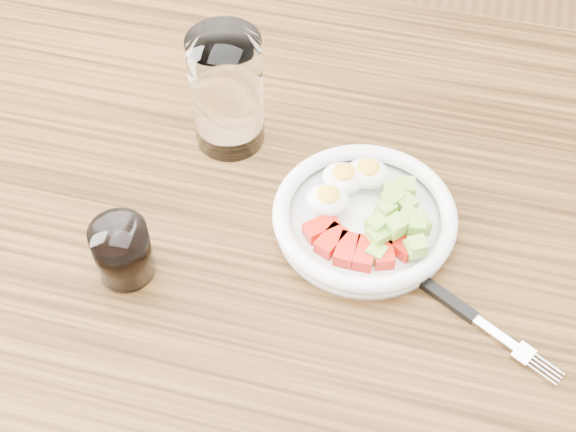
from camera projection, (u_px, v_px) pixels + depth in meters
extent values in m
cube|color=brown|center=(6.00, 152.00, 1.52)|extent=(0.07, 0.07, 0.73)
cube|color=brown|center=(294.00, 251.00, 0.91)|extent=(1.50, 0.90, 0.04)
cylinder|color=white|center=(364.00, 223.00, 0.90)|extent=(0.20, 0.20, 0.01)
torus|color=white|center=(365.00, 215.00, 0.89)|extent=(0.21, 0.21, 0.02)
cube|color=red|center=(321.00, 228.00, 0.88)|extent=(0.04, 0.04, 0.02)
cube|color=red|center=(331.00, 241.00, 0.87)|extent=(0.03, 0.04, 0.02)
cube|color=red|center=(346.00, 250.00, 0.86)|extent=(0.02, 0.04, 0.02)
cube|color=red|center=(365.00, 254.00, 0.86)|extent=(0.02, 0.04, 0.02)
cube|color=red|center=(383.00, 252.00, 0.86)|extent=(0.03, 0.04, 0.02)
cube|color=red|center=(398.00, 244.00, 0.86)|extent=(0.04, 0.04, 0.02)
ellipsoid|color=white|center=(343.00, 178.00, 0.91)|extent=(0.05, 0.04, 0.03)
ellipsoid|color=yellow|center=(344.00, 172.00, 0.90)|extent=(0.03, 0.03, 0.01)
ellipsoid|color=white|center=(368.00, 173.00, 0.91)|extent=(0.05, 0.04, 0.03)
ellipsoid|color=yellow|center=(368.00, 167.00, 0.90)|extent=(0.03, 0.03, 0.01)
ellipsoid|color=white|center=(328.00, 200.00, 0.89)|extent=(0.05, 0.04, 0.03)
ellipsoid|color=yellow|center=(328.00, 194.00, 0.88)|extent=(0.03, 0.03, 0.01)
cube|color=#96C14A|center=(416.00, 226.00, 0.86)|extent=(0.02, 0.02, 0.02)
cube|color=#96C14A|center=(393.00, 193.00, 0.90)|extent=(0.03, 0.03, 0.02)
cube|color=#96C14A|center=(386.00, 210.00, 0.89)|extent=(0.02, 0.02, 0.02)
cube|color=#96C14A|center=(405.00, 189.00, 0.91)|extent=(0.03, 0.03, 0.02)
cube|color=#96C14A|center=(376.00, 254.00, 0.85)|extent=(0.02, 0.02, 0.02)
cube|color=#96C14A|center=(409.00, 221.00, 0.87)|extent=(0.03, 0.03, 0.02)
cube|color=#96C14A|center=(406.00, 205.00, 0.89)|extent=(0.03, 0.03, 0.02)
cube|color=#96C14A|center=(396.00, 226.00, 0.85)|extent=(0.03, 0.03, 0.02)
cube|color=#96C14A|center=(417.00, 247.00, 0.84)|extent=(0.02, 0.02, 0.02)
cube|color=#96C14A|center=(413.00, 248.00, 0.86)|extent=(0.02, 0.02, 0.02)
cube|color=#96C14A|center=(392.00, 200.00, 0.89)|extent=(0.03, 0.03, 0.02)
cube|color=#96C14A|center=(376.00, 225.00, 0.86)|extent=(0.03, 0.03, 0.02)
cube|color=#96C14A|center=(378.00, 237.00, 0.86)|extent=(0.03, 0.03, 0.02)
cube|color=#96C14A|center=(418.00, 225.00, 0.87)|extent=(0.03, 0.03, 0.02)
cube|color=black|center=(438.00, 293.00, 0.85)|extent=(0.09, 0.06, 0.01)
cube|color=silver|center=(497.00, 335.00, 0.81)|extent=(0.05, 0.03, 0.00)
cube|color=silver|center=(524.00, 353.00, 0.80)|extent=(0.03, 0.03, 0.00)
cylinder|color=silver|center=(542.00, 374.00, 0.79)|extent=(0.03, 0.02, 0.00)
cylinder|color=silver|center=(544.00, 371.00, 0.79)|extent=(0.03, 0.02, 0.00)
cylinder|color=silver|center=(547.00, 368.00, 0.79)|extent=(0.03, 0.02, 0.00)
cylinder|color=silver|center=(550.00, 364.00, 0.79)|extent=(0.03, 0.02, 0.00)
cylinder|color=white|center=(227.00, 92.00, 0.93)|extent=(0.08, 0.08, 0.15)
cylinder|color=white|center=(122.00, 251.00, 0.84)|extent=(0.06, 0.06, 0.07)
cylinder|color=black|center=(123.00, 252.00, 0.84)|extent=(0.05, 0.05, 0.06)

